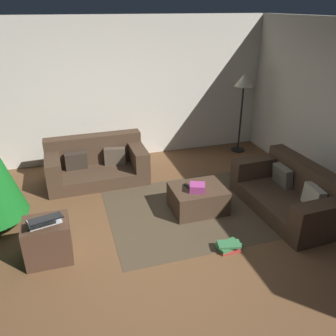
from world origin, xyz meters
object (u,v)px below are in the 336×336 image
Objects in this scene: couch_left at (96,164)px; ottoman at (198,199)px; gift_box at (197,188)px; side_table at (48,240)px; couch_right at (293,193)px; tv_remote at (188,186)px; laptop at (45,220)px; book_stack at (228,246)px; corner_lamp at (244,86)px.

couch_left reaches higher than ottoman.
gift_box is 0.41× the size of side_table.
tv_remote is (-1.46, 0.47, 0.11)m from couch_right.
laptop is at bearing 90.09° from couch_right.
tv_remote reaches higher than ottoman.
tv_remote is 0.37× the size of laptop.
laptop is (0.01, -0.05, 0.31)m from side_table.
couch_right is 3.41m from laptop.
side_table is (-1.94, -0.56, -0.12)m from tv_remote.
couch_right is at bearing -16.93° from ottoman.
couch_right is 5.32× the size of book_stack.
tv_remote is 0.49× the size of book_stack.
gift_box is at bearing -119.98° from ottoman.
ottoman is (1.29, -1.46, -0.10)m from couch_left.
tv_remote is 0.31× the size of side_table.
ottoman is 4.80× the size of tv_remote.
tv_remote is at bearing 98.83° from book_stack.
side_table is (-2.08, -0.49, 0.07)m from ottoman.
couch_right is at bearing 2.34° from laptop.
couch_right is 3.35× the size of side_table.
couch_left is at bearing 131.56° from ottoman.
laptop is (-2.02, -0.46, 0.15)m from gift_box.
tv_remote is at bearing 119.94° from gift_box.
gift_box is at bearing 12.73° from laptop.
ottoman is 3.58× the size of gift_box.
couch_right reaches higher than gift_box.
side_table is 2.17m from book_stack.
book_stack is 0.21× the size of corner_lamp.
tv_remote is at bearing 69.93° from couch_right.
laptop is at bearing 67.91° from couch_left.
couch_right reaches higher than laptop.
couch_left is at bearing 118.21° from tv_remote.
corner_lamp is (3.72, 2.43, 0.77)m from laptop.
book_stack is (1.32, -2.43, -0.23)m from couch_left.
couch_left is at bearing 68.73° from laptop.
couch_left is 3.15m from corner_lamp.
side_table is at bearing -166.72° from ottoman.
couch_left is 1.98m from gift_box.
ottoman is at bearing -131.20° from corner_lamp.
couch_right is at bearing -13.06° from gift_box.
side_table reaches higher than tv_remote.
couch_right is 4.08× the size of laptop.
corner_lamp reaches higher than side_table.
gift_box is 1.34× the size of tv_remote.
corner_lamp reaches higher than tv_remote.
book_stack is (0.03, -0.98, -0.13)m from ottoman.
couch_left reaches higher than gift_box.
side_table is (-3.40, -0.09, -0.01)m from couch_right.
corner_lamp reaches higher than gift_box.
book_stack is (0.16, -1.04, -0.33)m from tv_remote.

